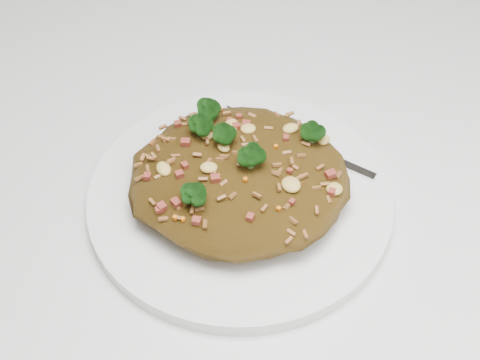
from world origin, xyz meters
name	(u,v)px	position (x,y,z in m)	size (l,w,h in m)	color
dining_table	(281,243)	(0.00, 0.00, 0.66)	(1.20, 0.80, 0.75)	silver
plate	(240,197)	(-0.04, -0.02, 0.76)	(0.27, 0.27, 0.01)	white
fried_rice	(240,170)	(-0.04, -0.02, 0.79)	(0.19, 0.17, 0.06)	brown
fork	(302,146)	(0.02, 0.03, 0.77)	(0.15, 0.10, 0.00)	silver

